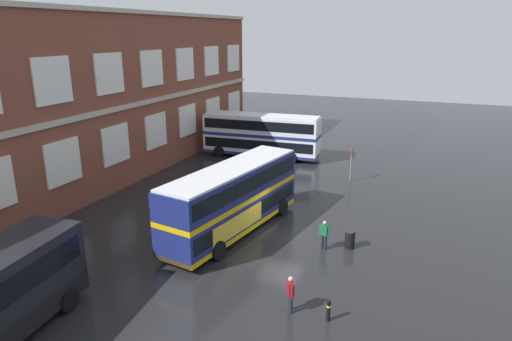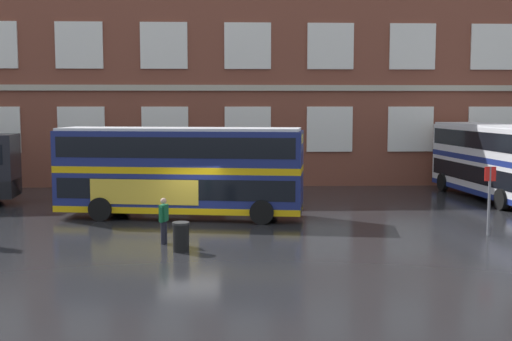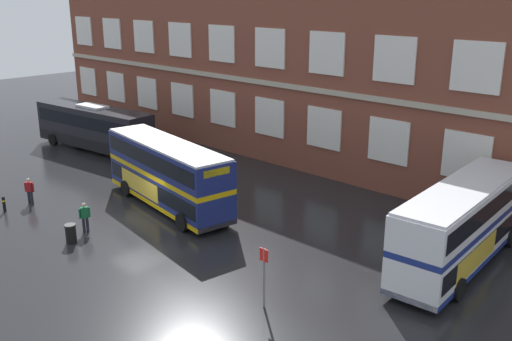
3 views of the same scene
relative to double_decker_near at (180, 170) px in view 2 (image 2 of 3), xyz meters
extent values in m
plane|color=black|center=(0.54, -0.83, -2.15)|extent=(120.00, 120.00, 0.00)
cube|color=brown|center=(-1.73, 15.17, 4.27)|extent=(56.50, 8.00, 12.85)
cube|color=#B2A893|center=(-1.73, 11.09, 4.02)|extent=(56.50, 0.16, 0.36)
cube|color=silver|center=(-6.87, 11.11, 1.45)|extent=(2.88, 0.12, 2.83)
cube|color=silver|center=(-1.73, 11.11, 1.45)|extent=(2.88, 0.12, 2.83)
cube|color=silver|center=(3.40, 11.11, 1.45)|extent=(2.88, 0.12, 2.83)
cube|color=silver|center=(8.54, 11.11, 1.45)|extent=(2.88, 0.12, 2.83)
cube|color=silver|center=(13.67, 11.11, 1.45)|extent=(2.88, 0.12, 2.83)
cube|color=silver|center=(18.81, 11.11, 1.45)|extent=(2.88, 0.12, 2.83)
cube|color=silver|center=(-6.87, 11.11, 6.59)|extent=(2.88, 0.12, 2.83)
cube|color=silver|center=(-1.73, 11.11, 6.59)|extent=(2.88, 0.12, 2.83)
cube|color=silver|center=(3.40, 11.11, 6.59)|extent=(2.88, 0.12, 2.83)
cube|color=silver|center=(8.54, 11.11, 6.59)|extent=(2.88, 0.12, 2.83)
cube|color=silver|center=(13.67, 11.11, 6.59)|extent=(2.88, 0.12, 2.83)
cube|color=silver|center=(18.81, 11.11, 6.59)|extent=(2.88, 0.12, 2.83)
cube|color=navy|center=(0.00, 0.00, -0.92)|extent=(11.27, 4.27, 1.75)
cube|color=black|center=(0.00, 0.00, -0.71)|extent=(10.84, 4.24, 0.90)
cube|color=gold|center=(0.00, 0.00, 0.10)|extent=(11.27, 4.27, 0.30)
cube|color=navy|center=(0.00, 0.00, 1.03)|extent=(11.27, 4.27, 1.55)
cube|color=black|center=(0.00, 0.00, 1.10)|extent=(10.84, 4.24, 0.90)
cube|color=gold|center=(0.00, 0.00, -1.66)|extent=(11.27, 4.29, 0.28)
cube|color=silver|center=(0.00, 0.00, 1.86)|extent=(11.03, 4.13, 0.12)
cube|color=gold|center=(-1.51, -1.06, -0.84)|extent=(4.78, 0.80, 1.10)
cube|color=yellow|center=(5.40, -0.87, 1.45)|extent=(0.32, 1.65, 0.40)
cylinder|color=black|center=(3.60, -1.87, -1.63)|extent=(1.08, 0.48, 1.04)
cylinder|color=black|center=(4.00, 0.65, -1.63)|extent=(1.08, 0.48, 1.04)
cylinder|color=black|center=(-3.46, -0.73, -1.63)|extent=(1.08, 0.48, 1.04)
cylinder|color=black|center=(-3.06, 1.79, -1.63)|extent=(1.08, 0.48, 1.04)
cube|color=silver|center=(16.49, 4.77, -0.92)|extent=(3.30, 11.15, 1.75)
cube|color=black|center=(16.49, 4.77, -0.71)|extent=(3.31, 10.71, 0.90)
cube|color=navy|center=(16.49, 4.77, 0.10)|extent=(3.30, 11.15, 0.30)
cube|color=silver|center=(16.49, 4.77, 1.03)|extent=(3.30, 11.15, 1.55)
cube|color=black|center=(16.49, 4.77, 1.10)|extent=(3.31, 10.71, 0.90)
cube|color=navy|center=(16.49, 4.77, -1.66)|extent=(3.32, 11.15, 0.28)
cube|color=silver|center=(16.49, 4.77, 1.86)|extent=(3.19, 10.92, 0.12)
cube|color=yellow|center=(16.12, 10.23, 1.45)|extent=(1.66, 0.17, 0.40)
cylinder|color=black|center=(17.50, 8.70, -1.63)|extent=(0.39, 1.06, 1.04)
cylinder|color=black|center=(14.96, 8.53, -1.63)|extent=(0.39, 1.06, 1.04)
cylinder|color=black|center=(15.45, 1.39, -1.63)|extent=(0.39, 1.06, 1.04)
cylinder|color=black|center=(-0.23, -5.72, -1.72)|extent=(0.20, 0.20, 0.85)
cylinder|color=black|center=(-0.18, -5.53, -1.72)|extent=(0.20, 0.20, 0.85)
cube|color=#145933|center=(-0.20, -5.62, -1.00)|extent=(0.34, 0.45, 0.60)
cylinder|color=#145933|center=(-0.27, -5.88, -1.03)|extent=(0.13, 0.13, 0.57)
cylinder|color=#145933|center=(-0.13, -5.37, -1.03)|extent=(0.13, 0.13, 0.57)
sphere|color=tan|center=(-0.20, -5.62, -0.56)|extent=(0.22, 0.22, 0.22)
cylinder|color=slate|center=(12.32, -4.62, -0.80)|extent=(0.10, 0.10, 2.70)
cube|color=red|center=(12.32, -4.64, 0.27)|extent=(0.44, 0.04, 0.56)
cylinder|color=black|center=(0.52, -6.92, -1.67)|extent=(0.56, 0.56, 0.95)
cylinder|color=black|center=(0.52, -6.92, -1.16)|extent=(0.60, 0.60, 0.08)
camera|label=1|loc=(-22.69, -10.83, 9.45)|focal=31.81mm
camera|label=2|loc=(2.16, -28.95, 2.88)|focal=45.09mm
camera|label=3|loc=(26.89, -20.40, 10.71)|focal=40.39mm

